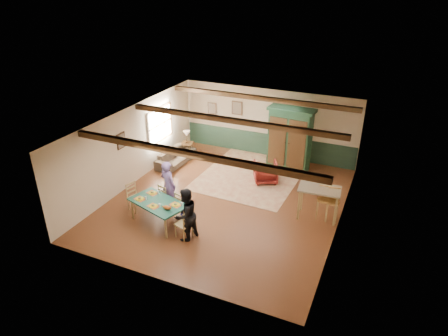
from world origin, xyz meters
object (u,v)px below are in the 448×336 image
at_px(dining_chair_far_left, 167,197).
at_px(armoire, 290,139).
at_px(dining_chair_end_right, 184,223).
at_px(person_man, 168,185).
at_px(dining_chair_end_left, 135,197).
at_px(bar_stool_left, 323,203).
at_px(dining_chair_far_right, 184,205).
at_px(person_child, 186,203).
at_px(dining_table, 158,212).
at_px(sofa, 176,157).
at_px(end_table, 187,149).
at_px(counter_table, 318,203).
at_px(cat, 167,207).
at_px(armchair, 266,172).
at_px(person_woman, 186,215).
at_px(bar_stool_right, 333,206).
at_px(table_lamp, 187,137).

distance_m(dining_chair_far_left, armoire, 5.11).
height_order(dining_chair_end_right, person_man, person_man).
xyz_separation_m(dining_chair_end_left, bar_stool_left, (5.34, 1.85, 0.07)).
xyz_separation_m(dining_chair_far_right, person_child, (0.02, 0.07, 0.03)).
relative_size(dining_chair_end_right, person_child, 0.95).
xyz_separation_m(person_child, bar_stool_left, (3.74, 1.57, 0.05)).
relative_size(dining_table, sofa, 0.90).
xyz_separation_m(sofa, end_table, (0.03, 0.85, -0.00)).
height_order(dining_chair_end_right, bar_stool_left, bar_stool_left).
relative_size(armoire, counter_table, 1.95).
bearing_deg(dining_chair_end_right, bar_stool_left, 144.34).
bearing_deg(armoire, sofa, -157.44).
xyz_separation_m(person_child, sofa, (-2.17, 3.14, -0.19)).
bearing_deg(counter_table, dining_table, -152.80).
bearing_deg(dining_chair_end_right, person_man, -117.30).
bearing_deg(armoire, end_table, -168.79).
bearing_deg(person_man, person_child, 180.00).
relative_size(person_child, cat, 2.79).
height_order(dining_table, dining_chair_far_left, dining_chair_far_left).
bearing_deg(armchair, counter_table, 117.26).
bearing_deg(person_child, sofa, -38.06).
bearing_deg(dining_chair_end_left, sofa, 26.73).
bearing_deg(cat, dining_chair_end_left, 176.63).
bearing_deg(person_woman, dining_chair_far_left, -113.57).
bearing_deg(person_man, cat, 136.55).
distance_m(dining_chair_end_right, armchair, 4.18).
distance_m(cat, end_table, 5.26).
bearing_deg(end_table, cat, -67.31).
distance_m(dining_table, armchair, 4.26).
bearing_deg(dining_table, armoire, 64.10).
xyz_separation_m(person_man, cat, (0.60, -1.06, -0.02)).
relative_size(end_table, counter_table, 0.45).
relative_size(armoire, sofa, 1.26).
height_order(counter_table, bar_stool_right, bar_stool_right).
distance_m(dining_chair_end_left, person_man, 1.08).
relative_size(armchair, end_table, 1.47).
bearing_deg(dining_table, dining_chair_far_right, 43.64).
distance_m(counter_table, bar_stool_left, 0.13).
distance_m(dining_chair_far_right, table_lamp, 4.59).
bearing_deg(dining_chair_far_left, person_man, -90.00).
height_order(dining_table, bar_stool_right, bar_stool_right).
bearing_deg(person_man, dining_table, 116.57).
distance_m(dining_chair_far_right, armoire, 4.98).
xyz_separation_m(armoire, sofa, (-4.05, -1.33, -0.90)).
bearing_deg(bar_stool_left, table_lamp, 153.40).
bearing_deg(dining_chair_end_left, end_table, 24.45).
relative_size(cat, sofa, 0.18).
bearing_deg(dining_chair_end_left, armoire, -18.94).
bearing_deg(armoire, bar_stool_right, -49.30).
xyz_separation_m(dining_chair_end_right, armchair, (1.00, 4.06, -0.08)).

